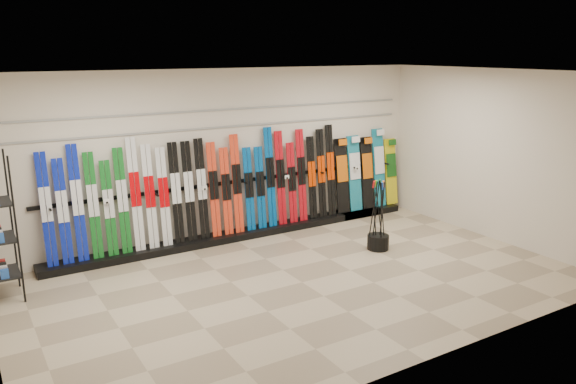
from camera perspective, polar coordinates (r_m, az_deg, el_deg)
floor at (r=8.32m, az=1.44°, el=-9.16°), size 8.00×8.00×0.00m
back_wall at (r=9.99m, az=-6.30°, el=3.77°), size 8.00×0.00×8.00m
right_wall at (r=10.52m, az=20.18°, el=3.51°), size 0.00×5.00×5.00m
ceiling at (r=7.64m, az=1.59°, el=11.96°), size 8.00×8.00×0.00m
ski_rack_base at (r=10.25m, az=-4.41°, el=-4.22°), size 8.00×0.40×0.12m
skis at (r=9.77m, az=-8.20°, el=0.22°), size 5.37×0.22×1.84m
snowboards at (r=11.62m, az=7.99°, el=2.01°), size 1.57×0.25×1.60m
pole_bin at (r=9.71m, az=9.13°, el=-5.04°), size 0.37×0.37×0.25m
ski_poles at (r=9.55m, az=9.18°, el=-2.31°), size 0.28×0.28×1.18m
slatwall_rail_0 at (r=9.89m, az=-6.33°, el=6.60°), size 7.60×0.02×0.03m
slatwall_rail_1 at (r=9.86m, az=-6.38°, el=8.33°), size 7.60×0.02×0.03m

